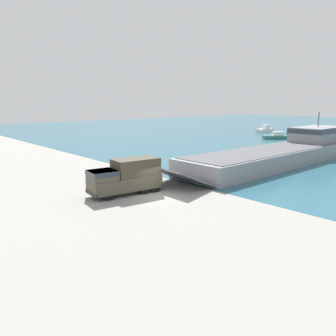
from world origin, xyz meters
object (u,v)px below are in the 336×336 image
(moored_boat_a, at_px, (280,137))
(moored_boat_c, at_px, (298,135))
(military_truck, at_px, (126,177))
(soldier_on_ramp, at_px, (112,176))
(landing_craft, at_px, (287,150))
(moored_boat_b, at_px, (265,130))
(mooring_bollard, at_px, (142,170))

(moored_boat_a, relative_size, moored_boat_c, 1.32)
(military_truck, xyz_separation_m, soldier_on_ramp, (-3.51, 0.64, -0.62))
(soldier_on_ramp, distance_m, moored_boat_a, 55.10)
(landing_craft, bearing_deg, soldier_on_ramp, -100.14)
(military_truck, height_order, moored_boat_a, military_truck)
(landing_craft, distance_m, moored_boat_a, 31.46)
(landing_craft, xyz_separation_m, military_truck, (-1.18, -27.68, 0.03))
(soldier_on_ramp, xyz_separation_m, moored_boat_c, (-10.75, 60.86, -0.44))
(moored_boat_c, bearing_deg, soldier_on_ramp, -150.70)
(moored_boat_b, bearing_deg, landing_craft, 123.74)
(moored_boat_b, xyz_separation_m, mooring_bollard, (21.78, -61.79, -0.27))
(moored_boat_b, relative_size, moored_boat_c, 1.15)
(soldier_on_ramp, relative_size, moored_boat_b, 0.28)
(military_truck, distance_m, soldier_on_ramp, 3.62)
(moored_boat_a, xyz_separation_m, mooring_bollard, (9.02, -47.86, -0.15))
(landing_craft, bearing_deg, moored_boat_b, 125.37)
(moored_boat_a, bearing_deg, moored_boat_c, 121.83)
(moored_boat_b, bearing_deg, military_truck, 110.37)
(military_truck, bearing_deg, moored_boat_c, -159.76)
(soldier_on_ramp, bearing_deg, moored_boat_a, 164.37)
(moored_boat_c, bearing_deg, moored_boat_a, -168.87)
(moored_boat_a, bearing_deg, soldier_on_ramp, -37.70)
(soldier_on_ramp, height_order, moored_boat_a, soldier_on_ramp)
(moored_boat_b, bearing_deg, moored_boat_a, 130.57)
(moored_boat_b, height_order, mooring_bollard, moored_boat_b)
(landing_craft, height_order, moored_boat_c, landing_craft)
(military_truck, bearing_deg, mooring_bollard, -129.46)
(military_truck, relative_size, mooring_bollard, 9.29)
(moored_boat_c, bearing_deg, military_truck, -147.66)
(soldier_on_ramp, distance_m, mooring_bollard, 6.60)
(soldier_on_ramp, height_order, moored_boat_b, moored_boat_b)
(landing_craft, bearing_deg, moored_boat_a, 121.27)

